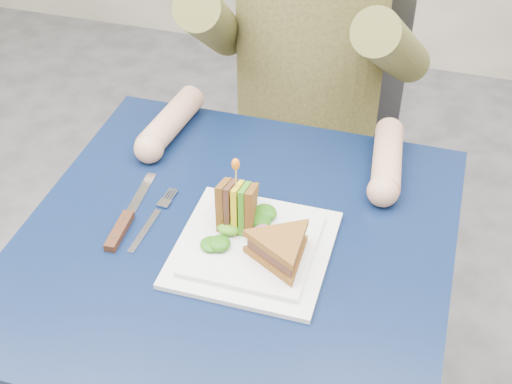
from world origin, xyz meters
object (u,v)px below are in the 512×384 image
(chair, at_px, (313,124))
(fork, at_px, (152,221))
(diner, at_px, (310,8))
(plate, at_px, (253,247))
(sandwich_flat, at_px, (281,249))
(knife, at_px, (124,224))
(sandwich_upright, at_px, (237,206))
(table, at_px, (235,270))

(chair, bearing_deg, fork, -103.29)
(diner, height_order, plate, diner)
(sandwich_flat, bearing_deg, knife, 176.16)
(sandwich_upright, distance_m, knife, 0.21)
(sandwich_upright, distance_m, fork, 0.16)
(plate, bearing_deg, knife, -178.76)
(sandwich_upright, bearing_deg, knife, -165.67)
(sandwich_flat, relative_size, fork, 1.00)
(sandwich_flat, bearing_deg, sandwich_upright, 144.61)
(chair, height_order, plate, chair)
(plate, distance_m, fork, 0.20)
(table, distance_m, plate, 0.10)
(sandwich_flat, bearing_deg, plate, 155.56)
(fork, distance_m, knife, 0.05)
(table, distance_m, fork, 0.18)
(table, height_order, sandwich_flat, sandwich_flat)
(sandwich_upright, bearing_deg, table, -83.83)
(diner, height_order, sandwich_upright, diner)
(plate, bearing_deg, fork, 174.25)
(fork, bearing_deg, table, -0.06)
(chair, relative_size, diner, 1.25)
(table, bearing_deg, diner, 90.00)
(plate, bearing_deg, sandwich_upright, 134.04)
(knife, bearing_deg, table, 7.10)
(diner, distance_m, sandwich_upright, 0.54)
(chair, bearing_deg, sandwich_upright, -90.25)
(fork, xyz_separation_m, knife, (-0.04, -0.02, 0.00))
(chair, xyz_separation_m, knife, (-0.20, -0.68, 0.20))
(sandwich_upright, height_order, knife, sandwich_upright)
(plate, xyz_separation_m, sandwich_upright, (-0.04, 0.04, 0.05))
(table, height_order, diner, diner)
(sandwich_flat, bearing_deg, diner, 99.19)
(table, height_order, knife, knife)
(diner, bearing_deg, sandwich_upright, -90.30)
(plate, bearing_deg, chair, 93.44)
(plate, relative_size, knife, 1.17)
(chair, height_order, sandwich_upright, chair)
(knife, bearing_deg, diner, 70.80)
(diner, distance_m, fork, 0.60)
(sandwich_upright, height_order, fork, sandwich_upright)
(chair, distance_m, fork, 0.70)
(knife, bearing_deg, fork, 29.88)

